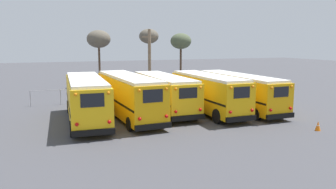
# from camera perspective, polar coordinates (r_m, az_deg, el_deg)

# --- Properties ---
(ground_plane) EXTENTS (160.00, 160.00, 0.00)m
(ground_plane) POSITION_cam_1_polar(r_m,az_deg,el_deg) (26.46, 0.08, -3.51)
(ground_plane) COLOR #424247
(school_bus_0) EXTENTS (3.05, 10.34, 3.25)m
(school_bus_0) POSITION_cam_1_polar(r_m,az_deg,el_deg) (24.46, -14.07, -0.60)
(school_bus_0) COLOR yellow
(school_bus_0) RESTS_ON ground
(school_bus_1) EXTENTS (2.95, 10.62, 3.27)m
(school_bus_1) POSITION_cam_1_polar(r_m,az_deg,el_deg) (25.32, -6.89, -0.07)
(school_bus_1) COLOR #E5A00C
(school_bus_1) RESTS_ON ground
(school_bus_2) EXTENTS (2.62, 9.92, 3.05)m
(school_bus_2) POSITION_cam_1_polar(r_m,az_deg,el_deg) (27.18, -0.77, 0.42)
(school_bus_2) COLOR yellow
(school_bus_2) RESTS_ON ground
(school_bus_3) EXTENTS (2.54, 9.74, 3.16)m
(school_bus_3) POSITION_cam_1_polar(r_m,az_deg,el_deg) (26.95, 6.95, 0.40)
(school_bus_3) COLOR #EAAA0F
(school_bus_3) RESTS_ON ground
(school_bus_4) EXTENTS (2.55, 10.87, 3.03)m
(school_bus_4) POSITION_cam_1_polar(r_m,az_deg,el_deg) (28.97, 12.19, 0.69)
(school_bus_4) COLOR #E5A00C
(school_bus_4) RESTS_ON ground
(utility_pole) EXTENTS (1.80, 0.36, 7.25)m
(utility_pole) POSITION_cam_1_polar(r_m,az_deg,el_deg) (37.72, -3.23, 5.94)
(utility_pole) COLOR #75604C
(utility_pole) RESTS_ON ground
(bare_tree_0) EXTENTS (3.00, 3.00, 7.09)m
(bare_tree_0) POSITION_cam_1_polar(r_m,az_deg,el_deg) (47.55, 2.25, 9.19)
(bare_tree_0) COLOR #473323
(bare_tree_0) RESTS_ON ground
(bare_tree_1) EXTENTS (2.49, 2.49, 7.49)m
(bare_tree_1) POSITION_cam_1_polar(r_m,az_deg,el_deg) (42.39, -3.35, 9.92)
(bare_tree_1) COLOR brown
(bare_tree_1) RESTS_ON ground
(bare_tree_2) EXTENTS (3.05, 3.05, 7.36)m
(bare_tree_2) POSITION_cam_1_polar(r_m,az_deg,el_deg) (43.86, -11.98, 9.35)
(bare_tree_2) COLOR #473323
(bare_tree_2) RESTS_ON ground
(fence_line) EXTENTS (20.98, 0.06, 1.42)m
(fence_line) POSITION_cam_1_polar(r_m,az_deg,el_deg) (33.50, -4.73, 0.84)
(fence_line) COLOR #939399
(fence_line) RESTS_ON ground
(traffic_cone) EXTENTS (0.36, 0.36, 0.62)m
(traffic_cone) POSITION_cam_1_polar(r_m,az_deg,el_deg) (23.79, 24.66, -5.00)
(traffic_cone) COLOR orange
(traffic_cone) RESTS_ON ground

